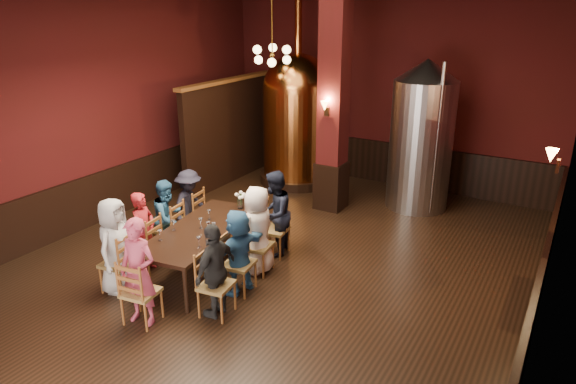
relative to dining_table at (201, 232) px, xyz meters
The scene contains 39 objects.
room 1.95m from the dining_table, 41.35° to the left, with size 10.00×10.02×4.50m.
wainscot_right 4.91m from the dining_table, ahead, with size 0.08×9.90×1.00m, color black.
wainscot_back 5.81m from the dining_table, 81.27° to the left, with size 7.90×0.08×1.00m, color black.
wainscot_left 3.18m from the dining_table, 165.86° to the left, with size 0.08×9.90×1.00m, color black.
column 3.94m from the dining_table, 80.77° to the left, with size 0.58×0.58×4.50m, color #410E0F.
partition 4.63m from the dining_table, 120.26° to the left, with size 0.22×3.50×2.40m, color black.
pendant_cluster 4.49m from the dining_table, 104.04° to the left, with size 0.90×0.90×1.70m, color #A57226, non-canonical shape.
sconce_wall 5.26m from the dining_table, 18.24° to the left, with size 0.20×0.20×0.36m, color black, non-canonical shape.
sconce_column 3.65m from the dining_table, 79.94° to the left, with size 0.20×0.20×0.36m, color black, non-canonical shape.
dining_table is the anchor object (origin of this frame).
chair_0 1.33m from the dining_table, 122.44° to the right, with size 0.46×0.46×0.92m, color brown, non-canonical shape.
person_0 1.31m from the dining_table, 122.44° to the right, with size 0.72×0.47×1.48m, color #BCBCBC.
chair_1 0.94m from the dining_table, 150.86° to the right, with size 0.46×0.46×0.92m, color brown, non-canonical shape.
person_1 0.91m from the dining_table, 150.86° to the right, with size 0.49×0.32×1.35m, color maroon.
chair_2 0.94m from the dining_table, 166.70° to the left, with size 0.46×0.46×0.92m, color brown, non-canonical shape.
person_2 0.91m from the dining_table, 166.70° to the left, with size 0.65×0.32×1.34m, color #25557D.
chair_3 1.33m from the dining_table, 138.28° to the left, with size 0.46×0.46×0.92m, color brown, non-canonical shape.
person_3 1.31m from the dining_table, 138.28° to the left, with size 0.85×0.49×1.32m, color black.
chair_4 1.33m from the dining_table, 41.72° to the right, with size 0.46×0.46×0.92m, color brown, non-canonical shape.
person_4 1.31m from the dining_table, 41.72° to the right, with size 0.81×0.34×1.38m, color black.
chair_5 0.94m from the dining_table, 13.30° to the right, with size 0.46×0.46×0.92m, color brown, non-canonical shape.
person_5 0.91m from the dining_table, 13.30° to the right, with size 1.22×0.39×1.32m, color teal.
chair_6 0.94m from the dining_table, 29.14° to the left, with size 0.46×0.46×0.92m, color brown, non-canonical shape.
person_6 0.91m from the dining_table, 29.14° to the left, with size 0.71×0.46×1.46m, color white.
chair_7 1.33m from the dining_table, 57.56° to the left, with size 0.46×0.46×0.92m, color brown, non-canonical shape.
person_7 1.31m from the dining_table, 57.56° to the left, with size 0.73×0.36×1.50m, color black.
chair_8 1.57m from the dining_table, 82.08° to the right, with size 0.46×0.46×0.92m, color brown, non-canonical shape.
person_8 1.55m from the dining_table, 82.08° to the right, with size 0.55×0.36×1.52m, color #B23B54.
copper_kettle 4.89m from the dining_table, 100.62° to the left, with size 1.86×1.86×4.34m.
steel_vessel 5.12m from the dining_table, 64.97° to the left, with size 1.45×1.45×3.10m.
rose_vase 1.05m from the dining_table, 87.02° to the left, with size 0.18×0.18×0.31m.
wine_glass_0 0.44m from the dining_table, 139.80° to the right, with size 0.07×0.07×0.17m, color white, non-canonical shape.
wine_glass_1 0.71m from the dining_table, 110.12° to the right, with size 0.07×0.07×0.17m, color white, non-canonical shape.
wine_glass_2 0.24m from the dining_table, ahead, with size 0.07×0.07×0.17m, color white, non-canonical shape.
wine_glass_3 0.70m from the dining_table, 51.93° to the right, with size 0.07×0.07×0.17m, color white, non-canonical shape.
wine_glass_4 1.04m from the dining_table, 101.10° to the right, with size 0.07×0.07×0.17m, color white, non-canonical shape.
wine_glass_5 0.40m from the dining_table, 106.13° to the left, with size 0.07×0.07×0.17m, color white, non-canonical shape.
wine_glass_6 0.33m from the dining_table, ahead, with size 0.07×0.07×0.17m, color white, non-canonical shape.
wine_glass_7 0.15m from the dining_table, 63.23° to the left, with size 0.07×0.07×0.17m, color white, non-canonical shape.
Camera 1 is at (4.09, -6.50, 4.12)m, focal length 32.00 mm.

